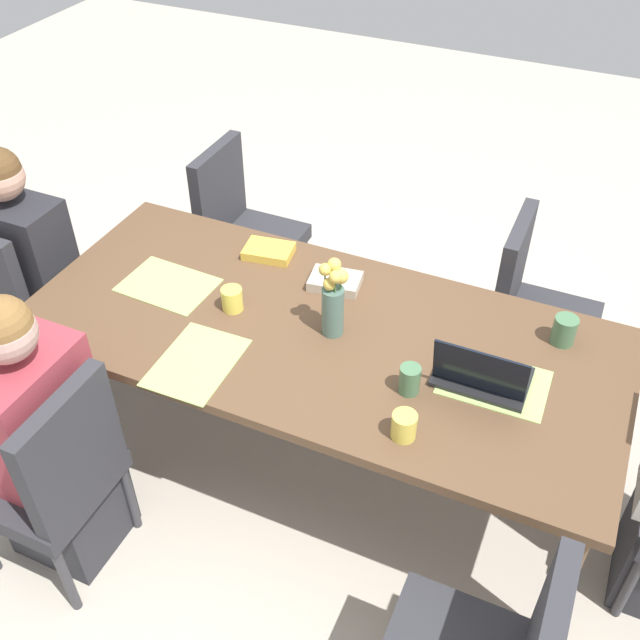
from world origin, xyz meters
TOP-DOWN VIEW (x-y plane):
  - ground_plane at (0.00, 0.00)m, footprint 10.00×10.00m
  - dining_table at (0.00, 0.00)m, footprint 2.24×1.00m
  - chair_far_left_near at (0.65, 0.79)m, footprint 0.44×0.44m
  - person_far_left_near at (0.73, 0.73)m, footprint 0.36×0.40m
  - chair_head_right_left_mid at (1.48, 0.08)m, footprint 0.44×0.44m
  - person_head_right_left_mid at (1.42, 0.00)m, footprint 0.40×0.36m
  - chair_near_right_near at (0.82, -0.85)m, footprint 0.44×0.44m
  - chair_near_right_mid at (-0.67, -0.80)m, footprint 0.44×0.44m
  - flower_vase at (-0.05, -0.01)m, footprint 0.11×0.09m
  - placemat_far_left_near at (0.33, 0.34)m, footprint 0.27×0.37m
  - placemat_head_right_left_mid at (0.67, 0.00)m, footprint 0.37×0.28m
  - placemat_head_left_left_far at (-0.66, 0.01)m, footprint 0.37×0.27m
  - laptop_head_left_left_far at (-0.61, 0.03)m, footprint 0.32×0.22m
  - coffee_mug_near_left at (-0.83, -0.30)m, footprint 0.09×0.09m
  - coffee_mug_near_right at (-0.45, 0.36)m, footprint 0.08×0.08m
  - coffee_mug_centre_left at (0.36, 0.02)m, footprint 0.08×0.08m
  - coffee_mug_centre_right at (-0.40, 0.16)m, footprint 0.07×0.07m
  - book_red_cover at (0.39, -0.35)m, footprint 0.22×0.17m
  - book_blue_cover at (0.06, -0.27)m, footprint 0.22×0.17m

SIDE VIEW (x-z plane):
  - ground_plane at x=0.00m, z-range 0.00..0.00m
  - chair_far_left_near at x=0.65m, z-range 0.05..0.95m
  - chair_head_right_left_mid at x=1.48m, z-range 0.05..0.95m
  - chair_near_right_near at x=0.82m, z-range 0.05..0.95m
  - chair_near_right_mid at x=-0.67m, z-range 0.05..0.95m
  - person_far_left_near at x=0.73m, z-range -0.07..1.12m
  - person_head_right_left_mid at x=1.42m, z-range -0.07..1.12m
  - dining_table at x=0.00m, z-range 0.31..1.06m
  - placemat_far_left_near at x=0.33m, z-range 0.75..0.76m
  - placemat_head_right_left_mid at x=0.67m, z-range 0.75..0.76m
  - placemat_head_left_left_far at x=-0.66m, z-range 0.75..0.76m
  - book_red_cover at x=0.39m, z-range 0.75..0.79m
  - book_blue_cover at x=0.06m, z-range 0.75..0.80m
  - laptop_head_left_left_far at x=-0.61m, z-range 0.69..0.90m
  - coffee_mug_centre_left at x=0.36m, z-range 0.75..0.85m
  - coffee_mug_near_right at x=-0.45m, z-range 0.75..0.85m
  - coffee_mug_centre_right at x=-0.40m, z-range 0.75..0.86m
  - coffee_mug_near_left at x=-0.83m, z-range 0.75..0.86m
  - flower_vase at x=-0.05m, z-range 0.75..1.06m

